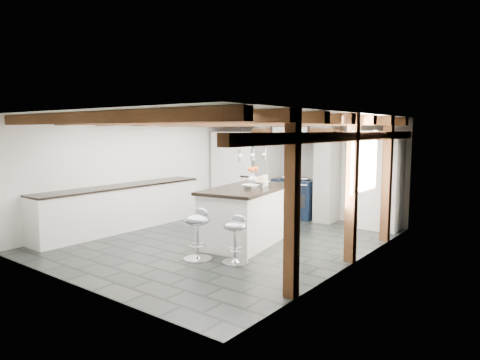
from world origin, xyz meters
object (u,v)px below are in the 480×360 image
Objects in this scene: bar_stool_near at (235,233)px; bar_stool_far at (198,228)px; range_cooker at (295,198)px; kitchen_island at (248,214)px.

bar_stool_near is 0.62m from bar_stool_far.
bar_stool_far reaches higher than bar_stool_near.
bar_stool_near is (1.06, -3.64, 0.00)m from range_cooker.
bar_stool_far is (0.03, -1.36, -0.01)m from kitchen_island.
bar_stool_far is at bearing -98.48° from kitchen_island.
range_cooker is 0.45× the size of kitchen_island.
kitchen_island is 1.36m from bar_stool_far.
kitchen_island is 2.92× the size of bar_stool_near.
range_cooker reaches higher than bar_stool_near.
kitchen_island is (0.45, -2.50, 0.05)m from range_cooker.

